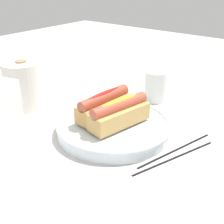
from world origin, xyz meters
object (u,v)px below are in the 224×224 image
(hotdog_back, at_px, (104,105))
(chopstick_far, at_px, (174,158))
(serving_bowl, at_px, (112,125))
(hotdog_front, at_px, (120,113))
(water_glass, at_px, (156,87))
(chopstick_near, at_px, (176,150))
(paper_towel_roll, at_px, (24,85))

(hotdog_back, relative_size, chopstick_far, 0.70)
(serving_bowl, height_order, hotdog_front, hotdog_front)
(serving_bowl, xyz_separation_m, hotdog_front, (-0.00, -0.03, 0.04))
(hotdog_front, height_order, chopstick_far, hotdog_front)
(chopstick_far, bearing_deg, water_glass, 57.19)
(serving_bowl, relative_size, hotdog_back, 1.79)
(serving_bowl, xyz_separation_m, chopstick_near, (0.02, -0.16, -0.02))
(hotdog_front, relative_size, hotdog_back, 1.02)
(hotdog_front, bearing_deg, hotdog_back, 80.41)
(hotdog_front, xyz_separation_m, chopstick_far, (-0.01, -0.15, -0.06))
(water_glass, height_order, paper_towel_roll, paper_towel_roll)
(water_glass, distance_m, chopstick_near, 0.28)
(paper_towel_roll, bearing_deg, water_glass, -45.36)
(serving_bowl, distance_m, water_glass, 0.23)
(hotdog_back, xyz_separation_m, chopstick_far, (-0.01, -0.20, -0.06))
(hotdog_back, relative_size, paper_towel_roll, 1.14)
(serving_bowl, xyz_separation_m, chopstick_far, (-0.01, -0.17, -0.02))
(chopstick_far, bearing_deg, chopstick_near, 40.95)
(hotdog_front, bearing_deg, water_glass, 10.30)
(serving_bowl, relative_size, chopstick_near, 1.25)
(water_glass, bearing_deg, hotdog_back, 177.05)
(hotdog_front, xyz_separation_m, hotdog_back, (0.01, 0.05, 0.00))
(serving_bowl, xyz_separation_m, hotdog_back, (0.00, 0.03, 0.04))
(hotdog_back, bearing_deg, chopstick_far, -94.18)
(chopstick_near, bearing_deg, water_glass, 55.31)
(chopstick_near, relative_size, chopstick_far, 1.00)
(hotdog_front, bearing_deg, serving_bowl, 80.41)
(water_glass, height_order, chopstick_near, water_glass)
(hotdog_front, bearing_deg, chopstick_far, -92.14)
(chopstick_near, height_order, chopstick_far, same)
(hotdog_front, distance_m, hotdog_back, 0.06)
(paper_towel_roll, xyz_separation_m, chopstick_far, (0.03, -0.46, -0.06))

